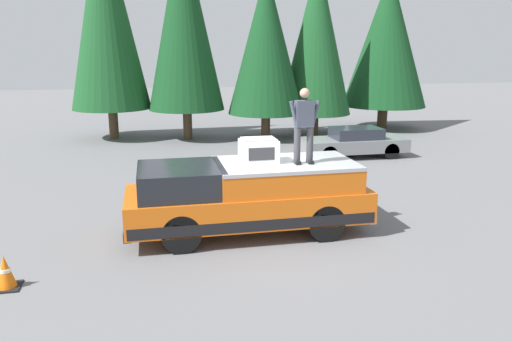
# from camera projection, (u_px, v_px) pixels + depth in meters

# --- Properties ---
(ground_plane) EXTENTS (90.00, 90.00, 0.00)m
(ground_plane) POSITION_uv_depth(u_px,v_px,m) (263.00, 232.00, 11.59)
(ground_plane) COLOR slate
(pickup_truck) EXTENTS (2.01, 5.54, 1.65)m
(pickup_truck) POSITION_uv_depth(u_px,v_px,m) (248.00, 196.00, 11.39)
(pickup_truck) COLOR orange
(pickup_truck) RESTS_ON ground
(compressor_unit) EXTENTS (0.65, 0.84, 0.56)m
(compressor_unit) POSITION_uv_depth(u_px,v_px,m) (259.00, 150.00, 11.25)
(compressor_unit) COLOR white
(compressor_unit) RESTS_ON pickup_truck
(person_on_truck_bed) EXTENTS (0.29, 0.72, 1.69)m
(person_on_truck_bed) POSITION_uv_depth(u_px,v_px,m) (304.00, 124.00, 11.00)
(person_on_truck_bed) COLOR #333338
(person_on_truck_bed) RESTS_ON pickup_truck
(parked_car_grey) EXTENTS (1.64, 4.10, 1.16)m
(parked_car_grey) POSITION_uv_depth(u_px,v_px,m) (354.00, 142.00, 19.57)
(parked_car_grey) COLOR gray
(parked_car_grey) RESTS_ON ground
(traffic_cone) EXTENTS (0.47, 0.47, 0.62)m
(traffic_cone) POSITION_uv_depth(u_px,v_px,m) (5.00, 273.00, 8.82)
(traffic_cone) COLOR black
(traffic_cone) RESTS_ON ground
(conifer_far_left) EXTENTS (4.35, 4.35, 8.08)m
(conifer_far_left) POSITION_uv_depth(u_px,v_px,m) (387.00, 40.00, 25.59)
(conifer_far_left) COLOR #4C3826
(conifer_far_left) RESTS_ON ground
(conifer_left) EXTENTS (3.47, 3.47, 8.37)m
(conifer_left) POSITION_uv_depth(u_px,v_px,m) (317.00, 37.00, 23.56)
(conifer_left) COLOR #4C3826
(conifer_left) RESTS_ON ground
(conifer_center_left) EXTENTS (3.51, 3.51, 7.69)m
(conifer_center_left) POSITION_uv_depth(u_px,v_px,m) (266.00, 43.00, 22.49)
(conifer_center_left) COLOR #4C3826
(conifer_center_left) RESTS_ON ground
(conifer_center_right) EXTENTS (3.50, 3.50, 9.69)m
(conifer_center_right) POSITION_uv_depth(u_px,v_px,m) (184.00, 18.00, 22.25)
(conifer_center_right) COLOR #4C3826
(conifer_center_right) RESTS_ON ground
(conifer_right) EXTENTS (3.63, 3.63, 10.35)m
(conifer_right) POSITION_uv_depth(u_px,v_px,m) (106.00, 10.00, 22.31)
(conifer_right) COLOR #4C3826
(conifer_right) RESTS_ON ground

